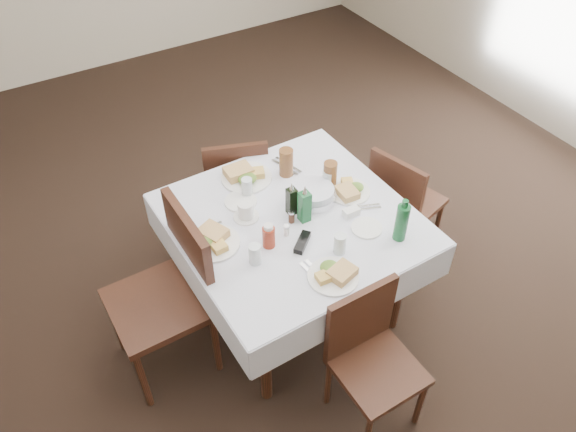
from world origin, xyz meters
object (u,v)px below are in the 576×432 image
object	(u,v)px
coffee_mug	(246,211)
oil_cruet_green	(304,205)
ketchup_bottle	(269,236)
green_bottle	(402,222)
chair_north	(236,182)
bread_basket	(314,194)
oil_cruet_dark	(292,200)
water_n	(247,187)
chair_east	(401,199)
chair_south	(369,350)
chair_west	(173,286)
dining_table	(292,229)
water_e	(328,180)
water_w	(255,254)
water_s	(340,244)

from	to	relation	value
coffee_mug	oil_cruet_green	bearing A→B (deg)	-34.37
ketchup_bottle	green_bottle	bearing A→B (deg)	-26.22
chair_north	bread_basket	world-z (taller)	bread_basket
oil_cruet_dark	water_n	bearing A→B (deg)	118.44
ketchup_bottle	chair_east	bearing A→B (deg)	9.17
chair_south	ketchup_bottle	world-z (taller)	ketchup_bottle
chair_west	bread_basket	xyz separation A→B (m)	(0.87, 0.02, 0.22)
chair_south	chair_east	size ratio (longest dim) A/B	0.99
chair_north	dining_table	bearing A→B (deg)	-91.34
bread_basket	chair_south	bearing A→B (deg)	-102.92
water_n	oil_cruet_dark	xyz separation A→B (m)	(0.14, -0.25, 0.03)
dining_table	chair_north	world-z (taller)	chair_north
dining_table	ketchup_bottle	bearing A→B (deg)	-151.49
water_e	oil_cruet_green	xyz separation A→B (m)	(-0.25, -0.16, 0.04)
bread_basket	oil_cruet_dark	size ratio (longest dim) A/B	1.17
water_n	water_w	bearing A→B (deg)	-113.59
water_w	oil_cruet_dark	bearing A→B (deg)	32.46
dining_table	chair_west	xyz separation A→B (m)	(-0.69, 0.04, -0.09)
chair_east	oil_cruet_dark	size ratio (longest dim) A/B	3.98
oil_cruet_green	coffee_mug	xyz separation A→B (m)	(-0.26, 0.17, -0.05)
chair_south	water_n	world-z (taller)	water_n
chair_east	water_e	distance (m)	0.64
chair_west	coffee_mug	distance (m)	0.54
chair_north	oil_cruet_green	distance (m)	0.86
dining_table	chair_west	size ratio (longest dim) A/B	1.22
chair_west	water_s	xyz separation A→B (m)	(0.76, -0.38, 0.24)
chair_east	chair_west	xyz separation A→B (m)	(-1.53, -0.01, 0.11)
bread_basket	coffee_mug	xyz separation A→B (m)	(-0.39, 0.07, 0.01)
dining_table	water_s	xyz separation A→B (m)	(0.07, -0.33, 0.14)
dining_table	water_w	distance (m)	0.40
chair_west	coffee_mug	world-z (taller)	chair_west
chair_south	water_e	bearing A→B (deg)	70.28
oil_cruet_green	dining_table	bearing A→B (deg)	136.81
water_w	oil_cruet_dark	distance (m)	0.40
chair_south	water_n	bearing A→B (deg)	96.35
chair_north	bread_basket	size ratio (longest dim) A/B	3.47
chair_south	chair_west	distance (m)	1.04
water_s	oil_cruet_dark	size ratio (longest dim) A/B	0.55
bread_basket	chair_east	bearing A→B (deg)	-0.73
water_w	coffee_mug	bearing A→B (deg)	69.87
chair_west	water_n	size ratio (longest dim) A/B	9.16
chair_north	chair_south	distance (m)	1.47
water_e	bread_basket	distance (m)	0.13
chair_north	coffee_mug	xyz separation A→B (m)	(-0.23, -0.60, 0.33)
dining_table	chair_south	bearing A→B (deg)	-90.39
chair_west	water_e	distance (m)	1.02
chair_east	coffee_mug	distance (m)	1.10
chair_north	water_s	world-z (taller)	water_s
chair_east	chair_west	distance (m)	1.53
chair_south	ketchup_bottle	bearing A→B (deg)	108.13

